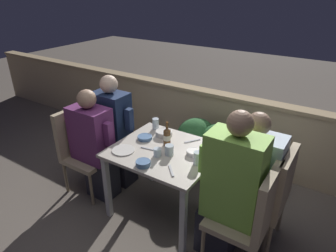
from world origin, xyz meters
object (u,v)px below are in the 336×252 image
object	(u,v)px
person_green_blouse	(229,190)
chair_left_near	(81,144)
beer_bottle	(167,136)
chair_left_far	(102,134)
person_blue_shirt	(247,177)
chair_right_near	(253,213)
person_purple_stripe	(95,145)
person_navy_jumper	(115,131)
chair_right_far	(271,192)

from	to	relation	value
person_green_blouse	chair_left_near	bearing A→B (deg)	178.93
person_green_blouse	beer_bottle	distance (m)	0.80
chair_left_far	person_green_blouse	world-z (taller)	person_green_blouse
person_blue_shirt	chair_left_near	bearing A→B (deg)	-170.44
chair_right_near	person_blue_shirt	world-z (taller)	person_blue_shirt
person_purple_stripe	beer_bottle	size ratio (longest dim) A/B	4.92
chair_left_near	beer_bottle	distance (m)	1.03
person_navy_jumper	person_green_blouse	world-z (taller)	person_green_blouse
chair_right_near	person_green_blouse	size ratio (longest dim) A/B	0.70
chair_right_near	person_navy_jumper	bearing A→B (deg)	168.87
chair_left_near	chair_right_far	size ratio (longest dim) A/B	1.00
chair_left_far	person_navy_jumper	xyz separation A→B (m)	(0.21, 0.00, 0.10)
chair_right_far	chair_left_far	bearing A→B (deg)	179.82
person_purple_stripe	person_green_blouse	xyz separation A→B (m)	(1.50, -0.03, 0.08)
person_blue_shirt	person_green_blouse	bearing A→B (deg)	-96.95
chair_right_far	person_blue_shirt	xyz separation A→B (m)	(-0.21, 0.00, 0.07)
person_navy_jumper	beer_bottle	size ratio (longest dim) A/B	5.22
person_green_blouse	person_blue_shirt	bearing A→B (deg)	83.05
person_green_blouse	person_blue_shirt	xyz separation A→B (m)	(0.04, 0.33, -0.07)
chair_left_near	chair_right_near	world-z (taller)	same
person_green_blouse	beer_bottle	xyz separation A→B (m)	(-0.74, 0.26, 0.14)
chair_left_near	person_navy_jumper	world-z (taller)	person_navy_jumper
person_green_blouse	person_navy_jumper	bearing A→B (deg)	167.36
chair_right_far	beer_bottle	world-z (taller)	beer_bottle
person_green_blouse	chair_right_far	size ratio (longest dim) A/B	1.44
chair_right_near	chair_right_far	xyz separation A→B (m)	(0.04, 0.33, 0.00)
chair_right_far	person_blue_shirt	bearing A→B (deg)	180.00
person_navy_jumper	beer_bottle	bearing A→B (deg)	-5.64
person_navy_jumper	beer_bottle	xyz separation A→B (m)	(0.74, -0.07, 0.18)
chair_left_near	beer_bottle	bearing A→B (deg)	13.26
person_purple_stripe	person_navy_jumper	xyz separation A→B (m)	(0.02, 0.30, 0.04)
chair_right_near	chair_right_far	distance (m)	0.33
person_purple_stripe	person_green_blouse	world-z (taller)	person_green_blouse
person_navy_jumper	chair_left_far	bearing A→B (deg)	-180.00
person_purple_stripe	chair_left_far	distance (m)	0.36
chair_right_near	chair_right_far	size ratio (longest dim) A/B	1.00
chair_left_far	beer_bottle	distance (m)	0.99
chair_right_far	person_purple_stripe	bearing A→B (deg)	-170.44
person_purple_stripe	beer_bottle	distance (m)	0.82
chair_left_near	chair_left_far	world-z (taller)	same
beer_bottle	person_blue_shirt	bearing A→B (deg)	4.89
chair_left_far	person_navy_jumper	bearing A→B (deg)	0.00
chair_left_near	person_purple_stripe	world-z (taller)	person_purple_stripe
person_purple_stripe	chair_right_near	xyz separation A→B (m)	(1.70, -0.03, -0.06)
chair_left_far	chair_right_far	bearing A→B (deg)	-0.18
chair_left_near	person_navy_jumper	bearing A→B (deg)	52.93
chair_left_far	person_green_blouse	distance (m)	1.73
person_green_blouse	person_blue_shirt	size ratio (longest dim) A/B	1.10
person_purple_stripe	chair_right_far	size ratio (longest dim) A/B	1.28
chair_right_far	person_blue_shirt	size ratio (longest dim) A/B	0.77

